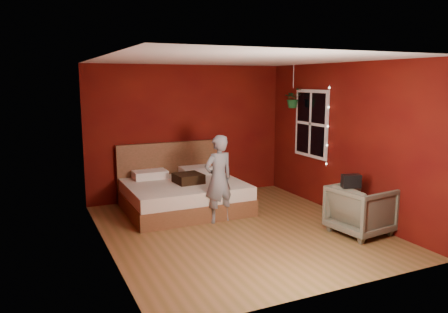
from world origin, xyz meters
TOP-DOWN VIEW (x-y plane):
  - floor at (0.00, 0.00)m, footprint 4.50×4.50m
  - room_walls at (0.00, 0.00)m, footprint 4.04×4.54m
  - window at (1.97, 0.90)m, footprint 0.05×0.97m
  - fairy_lights at (1.94, 0.38)m, footprint 0.04×0.04m
  - bed at (-0.42, 1.43)m, footprint 2.05×1.74m
  - person at (-0.12, 0.50)m, footprint 0.58×0.44m
  - armchair at (1.60, -0.93)m, footprint 0.91×0.89m
  - handbag at (1.37, -0.94)m, footprint 0.30×0.21m
  - throw_pillow at (-0.36, 1.27)m, footprint 0.49×0.49m
  - hanging_plant at (1.76, 1.23)m, footprint 0.39×0.35m

SIDE VIEW (x-z plane):
  - floor at x=0.00m, z-range 0.00..0.00m
  - bed at x=-0.42m, z-range -0.27..0.86m
  - armchair at x=1.60m, z-range 0.00..0.75m
  - throw_pillow at x=-0.36m, z-range 0.51..0.67m
  - person at x=-0.12m, z-range 0.00..1.44m
  - handbag at x=1.37m, z-range 0.75..0.94m
  - fairy_lights at x=1.94m, z-range 0.77..2.22m
  - window at x=1.97m, z-range 0.87..2.14m
  - room_walls at x=0.00m, z-range 0.37..2.99m
  - hanging_plant at x=1.76m, z-range 1.56..2.38m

